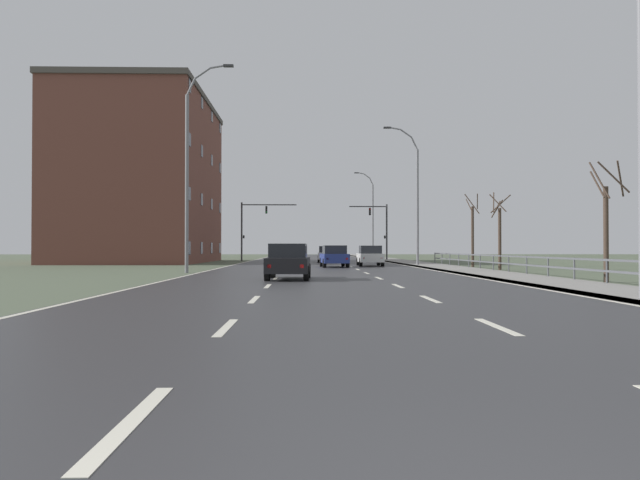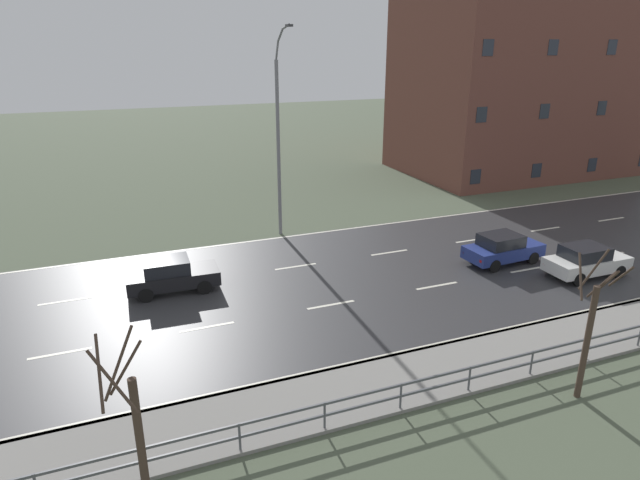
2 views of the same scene
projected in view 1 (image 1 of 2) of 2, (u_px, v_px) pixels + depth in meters
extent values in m
cube|color=#4C5642|center=(317.00, 265.00, 50.55)|extent=(160.00, 160.00, 0.12)
cube|color=#303033|center=(315.00, 261.00, 62.55)|extent=(14.00, 120.00, 0.02)
cube|color=beige|center=(131.00, 422.00, 4.52)|extent=(0.16, 2.20, 0.01)
cube|color=beige|center=(226.00, 327.00, 9.91)|extent=(0.16, 2.20, 0.01)
cube|color=beige|center=(254.00, 300.00, 15.31)|extent=(0.16, 2.20, 0.01)
cube|color=beige|center=(268.00, 286.00, 20.71)|extent=(0.16, 2.20, 0.01)
cube|color=beige|center=(276.00, 278.00, 26.11)|extent=(0.16, 2.20, 0.01)
cube|color=beige|center=(281.00, 273.00, 31.51)|extent=(0.16, 2.20, 0.01)
cube|color=beige|center=(284.00, 269.00, 36.90)|extent=(0.16, 2.20, 0.01)
cube|color=beige|center=(287.00, 267.00, 42.30)|extent=(0.16, 2.20, 0.01)
cube|color=beige|center=(289.00, 265.00, 47.70)|extent=(0.16, 2.20, 0.01)
cube|color=beige|center=(291.00, 263.00, 53.10)|extent=(0.16, 2.20, 0.01)
cube|color=beige|center=(292.00, 262.00, 58.49)|extent=(0.16, 2.20, 0.01)
cube|color=beige|center=(294.00, 260.00, 63.89)|extent=(0.16, 2.20, 0.01)
cube|color=beige|center=(295.00, 260.00, 69.29)|extent=(0.16, 2.20, 0.01)
cube|color=beige|center=(295.00, 259.00, 74.69)|extent=(0.16, 2.20, 0.01)
cube|color=beige|center=(296.00, 258.00, 80.09)|extent=(0.16, 2.20, 0.01)
cube|color=beige|center=(297.00, 257.00, 85.48)|extent=(0.16, 2.20, 0.01)
cube|color=beige|center=(297.00, 257.00, 90.88)|extent=(0.16, 2.20, 0.01)
cube|color=beige|center=(298.00, 256.00, 96.28)|extent=(0.16, 2.20, 0.01)
cube|color=beige|center=(298.00, 256.00, 101.68)|extent=(0.16, 2.20, 0.01)
cube|color=beige|center=(299.00, 256.00, 107.08)|extent=(0.16, 2.20, 0.01)
cube|color=beige|center=(299.00, 255.00, 112.47)|extent=(0.16, 2.20, 0.01)
cube|color=beige|center=(299.00, 255.00, 117.87)|extent=(0.16, 2.20, 0.01)
cube|color=beige|center=(497.00, 327.00, 10.03)|extent=(0.16, 2.20, 0.01)
cube|color=beige|center=(430.00, 299.00, 15.42)|extent=(0.16, 2.20, 0.01)
cube|color=beige|center=(398.00, 286.00, 20.82)|extent=(0.16, 2.20, 0.01)
cube|color=beige|center=(379.00, 278.00, 26.22)|extent=(0.16, 2.20, 0.01)
cube|color=beige|center=(367.00, 273.00, 31.62)|extent=(0.16, 2.20, 0.01)
cube|color=beige|center=(358.00, 269.00, 37.02)|extent=(0.16, 2.20, 0.01)
cube|color=beige|center=(351.00, 267.00, 42.41)|extent=(0.16, 2.20, 0.01)
cube|color=beige|center=(346.00, 265.00, 47.81)|extent=(0.16, 2.20, 0.01)
cube|color=beige|center=(342.00, 263.00, 53.21)|extent=(0.16, 2.20, 0.01)
cube|color=beige|center=(339.00, 262.00, 58.61)|extent=(0.16, 2.20, 0.01)
cube|color=beige|center=(336.00, 260.00, 64.01)|extent=(0.16, 2.20, 0.01)
cube|color=beige|center=(334.00, 260.00, 69.40)|extent=(0.16, 2.20, 0.01)
cube|color=beige|center=(332.00, 259.00, 74.80)|extent=(0.16, 2.20, 0.01)
cube|color=beige|center=(330.00, 258.00, 80.20)|extent=(0.16, 2.20, 0.01)
cube|color=beige|center=(328.00, 257.00, 85.60)|extent=(0.16, 2.20, 0.01)
cube|color=beige|center=(327.00, 257.00, 90.99)|extent=(0.16, 2.20, 0.01)
cube|color=beige|center=(326.00, 256.00, 96.39)|extent=(0.16, 2.20, 0.01)
cube|color=beige|center=(325.00, 256.00, 101.79)|extent=(0.16, 2.20, 0.01)
cube|color=beige|center=(324.00, 256.00, 107.19)|extent=(0.16, 2.20, 0.01)
cube|color=beige|center=(323.00, 255.00, 112.59)|extent=(0.16, 2.20, 0.01)
cube|color=beige|center=(322.00, 255.00, 117.98)|extent=(0.16, 2.20, 0.01)
cube|color=beige|center=(378.00, 261.00, 62.72)|extent=(0.16, 120.00, 0.01)
cube|color=beige|center=(251.00, 261.00, 62.38)|extent=(0.16, 120.00, 0.01)
cube|color=gray|center=(394.00, 260.00, 62.76)|extent=(3.00, 120.00, 0.12)
cube|color=slate|center=(380.00, 260.00, 62.72)|extent=(0.16, 120.00, 0.12)
cube|color=#515459|center=(517.00, 257.00, 29.74)|extent=(0.06, 37.96, 0.08)
cube|color=#515459|center=(517.00, 264.00, 29.73)|extent=(0.06, 37.96, 0.08)
cylinder|color=#515459|center=(607.00, 273.00, 20.88)|extent=(0.07, 0.07, 1.00)
cylinder|color=#515459|center=(574.00, 270.00, 23.40)|extent=(0.07, 0.07, 1.00)
cylinder|color=#515459|center=(548.00, 268.00, 25.93)|extent=(0.07, 0.07, 1.00)
cylinder|color=#515459|center=(527.00, 266.00, 28.46)|extent=(0.07, 0.07, 1.00)
cylinder|color=#515459|center=(509.00, 265.00, 30.99)|extent=(0.07, 0.07, 1.00)
cylinder|color=#515459|center=(493.00, 263.00, 33.52)|extent=(0.07, 0.07, 1.00)
cylinder|color=#515459|center=(480.00, 262.00, 36.05)|extent=(0.07, 0.07, 1.00)
cylinder|color=#515459|center=(469.00, 261.00, 38.58)|extent=(0.07, 0.07, 1.00)
cylinder|color=#515459|center=(459.00, 261.00, 41.11)|extent=(0.07, 0.07, 1.00)
cylinder|color=#515459|center=(450.00, 260.00, 43.64)|extent=(0.07, 0.07, 1.00)
cylinder|color=#515459|center=(442.00, 259.00, 46.17)|extent=(0.07, 0.07, 1.00)
cylinder|color=#515459|center=(435.00, 259.00, 48.70)|extent=(0.07, 0.07, 1.00)
cylinder|color=slate|center=(417.00, 208.00, 44.61)|extent=(0.20, 0.20, 8.96)
cylinder|color=slate|center=(414.00, 143.00, 44.67)|extent=(0.54, 0.11, 1.00)
cylinder|color=slate|center=(406.00, 133.00, 44.67)|extent=(0.92, 0.11, 0.69)
cylinder|color=slate|center=(394.00, 128.00, 44.65)|extent=(1.05, 0.11, 0.29)
cube|color=#333335|center=(387.00, 128.00, 44.64)|extent=(0.56, 0.24, 0.12)
cylinder|color=slate|center=(373.00, 222.00, 74.41)|extent=(0.20, 0.20, 9.53)
cylinder|color=slate|center=(371.00, 181.00, 74.48)|extent=(0.50, 0.11, 0.90)
cylinder|color=slate|center=(367.00, 176.00, 74.48)|extent=(0.83, 0.11, 0.63)
cylinder|color=slate|center=(360.00, 173.00, 74.46)|extent=(0.95, 0.11, 0.27)
cube|color=#333335|center=(356.00, 173.00, 74.45)|extent=(0.56, 0.24, 0.12)
cylinder|color=slate|center=(187.00, 184.00, 32.33)|extent=(0.20, 0.20, 9.93)
cylinder|color=slate|center=(191.00, 87.00, 32.41)|extent=(0.53, 0.11, 0.98)
cylinder|color=slate|center=(203.00, 73.00, 32.43)|extent=(0.91, 0.11, 0.68)
cylinder|color=slate|center=(219.00, 66.00, 32.46)|extent=(1.03, 0.11, 0.29)
cube|color=#333335|center=(228.00, 66.00, 32.47)|extent=(0.56, 0.24, 0.12)
cylinder|color=#38383A|center=(387.00, 232.00, 63.74)|extent=(0.18, 0.18, 6.20)
cylinder|color=#38383A|center=(368.00, 207.00, 63.73)|extent=(4.11, 0.12, 0.12)
cube|color=black|center=(370.00, 212.00, 63.73)|extent=(0.20, 0.28, 0.80)
sphere|color=red|center=(370.00, 209.00, 63.58)|extent=(0.14, 0.14, 0.14)
sphere|color=#2D2D2D|center=(370.00, 211.00, 63.58)|extent=(0.14, 0.14, 0.14)
sphere|color=#2D2D2D|center=(370.00, 214.00, 63.58)|extent=(0.14, 0.14, 0.14)
cube|color=black|center=(385.00, 237.00, 63.68)|extent=(0.18, 0.12, 0.32)
cylinder|color=#38383A|center=(242.00, 232.00, 62.62)|extent=(0.18, 0.18, 6.32)
cylinder|color=#38383A|center=(269.00, 205.00, 62.73)|extent=(5.91, 0.12, 0.12)
cube|color=black|center=(266.00, 210.00, 62.72)|extent=(0.20, 0.28, 0.80)
sphere|color=#2D2D2D|center=(266.00, 207.00, 62.57)|extent=(0.14, 0.14, 0.14)
sphere|color=#2D2D2D|center=(266.00, 210.00, 62.57)|extent=(0.14, 0.14, 0.14)
sphere|color=green|center=(266.00, 212.00, 62.56)|extent=(0.14, 0.14, 0.14)
cube|color=black|center=(244.00, 237.00, 62.57)|extent=(0.18, 0.12, 0.32)
cube|color=black|center=(289.00, 265.00, 25.39)|extent=(1.90, 4.16, 0.64)
cube|color=black|center=(288.00, 251.00, 25.15)|extent=(1.63, 2.05, 0.60)
cube|color=slate|center=(290.00, 251.00, 26.09)|extent=(1.41, 0.13, 0.51)
cylinder|color=black|center=(308.00, 271.00, 26.64)|extent=(0.24, 0.67, 0.66)
cylinder|color=black|center=(273.00, 271.00, 26.66)|extent=(0.24, 0.67, 0.66)
cylinder|color=black|center=(306.00, 273.00, 24.10)|extent=(0.24, 0.67, 0.66)
cylinder|color=black|center=(267.00, 273.00, 24.12)|extent=(0.24, 0.67, 0.66)
cube|color=red|center=(269.00, 266.00, 23.36)|extent=(0.16, 0.05, 0.14)
cube|color=red|center=(302.00, 266.00, 23.35)|extent=(0.16, 0.05, 0.14)
cube|color=#B7B7BC|center=(327.00, 256.00, 55.45)|extent=(1.90, 4.16, 0.64)
cube|color=black|center=(327.00, 249.00, 55.21)|extent=(1.63, 2.05, 0.60)
cube|color=slate|center=(327.00, 249.00, 56.16)|extent=(1.41, 0.13, 0.51)
cylinder|color=black|center=(336.00, 259.00, 56.71)|extent=(0.24, 0.67, 0.66)
cylinder|color=black|center=(319.00, 259.00, 56.72)|extent=(0.24, 0.67, 0.66)
cylinder|color=black|center=(336.00, 259.00, 54.17)|extent=(0.24, 0.67, 0.66)
cylinder|color=black|center=(319.00, 259.00, 54.18)|extent=(0.24, 0.67, 0.66)
cube|color=red|center=(320.00, 256.00, 53.43)|extent=(0.16, 0.05, 0.14)
cube|color=red|center=(335.00, 256.00, 53.41)|extent=(0.16, 0.05, 0.14)
cube|color=navy|center=(334.00, 258.00, 41.78)|extent=(2.00, 4.20, 0.64)
cube|color=black|center=(334.00, 250.00, 41.54)|extent=(1.68, 2.09, 0.60)
cube|color=slate|center=(333.00, 250.00, 42.49)|extent=(1.41, 0.16, 0.51)
cylinder|color=black|center=(343.00, 262.00, 43.11)|extent=(0.26, 0.67, 0.66)
cylinder|color=black|center=(321.00, 262.00, 42.98)|extent=(0.26, 0.67, 0.66)
cylinder|color=black|center=(348.00, 263.00, 40.58)|extent=(0.26, 0.67, 0.66)
cylinder|color=black|center=(324.00, 263.00, 40.44)|extent=(0.26, 0.67, 0.66)
cube|color=red|center=(328.00, 259.00, 39.71)|extent=(0.16, 0.05, 0.14)
cube|color=red|center=(347.00, 259.00, 39.82)|extent=(0.16, 0.05, 0.14)
cube|color=silver|center=(370.00, 258.00, 44.53)|extent=(1.79, 4.11, 0.64)
cube|color=black|center=(370.00, 250.00, 44.29)|extent=(1.57, 2.01, 0.60)
cube|color=slate|center=(369.00, 250.00, 45.23)|extent=(1.40, 0.09, 0.51)
cylinder|color=black|center=(378.00, 261.00, 45.81)|extent=(0.22, 0.66, 0.66)
cylinder|color=black|center=(358.00, 261.00, 45.78)|extent=(0.22, 0.66, 0.66)
cylinder|color=black|center=(382.00, 262.00, 43.27)|extent=(0.22, 0.66, 0.66)
cylinder|color=black|center=(361.00, 262.00, 43.24)|extent=(0.22, 0.66, 0.66)
cube|color=red|center=(364.00, 258.00, 42.49)|extent=(0.16, 0.04, 0.14)
cube|color=red|center=(382.00, 258.00, 42.51)|extent=(0.16, 0.04, 0.14)
cube|color=brown|center=(143.00, 183.00, 56.91)|extent=(12.45, 19.56, 15.59)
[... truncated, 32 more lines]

